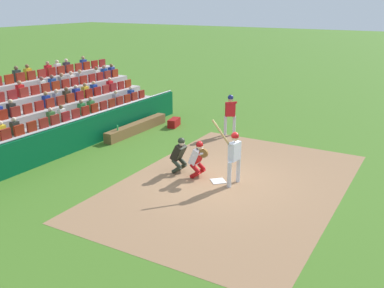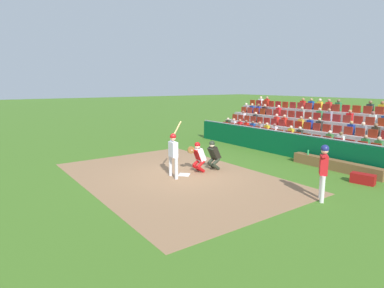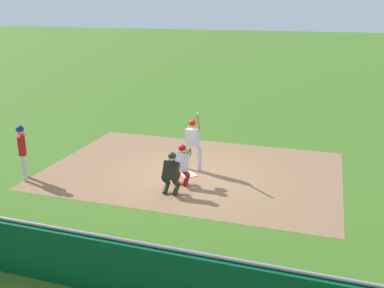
# 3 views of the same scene
# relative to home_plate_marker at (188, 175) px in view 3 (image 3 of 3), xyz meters

# --- Properties ---
(ground_plane) EXTENTS (160.00, 160.00, 0.00)m
(ground_plane) POSITION_rel_home_plate_marker_xyz_m (0.00, 0.00, -0.02)
(ground_plane) COLOR #406C20
(infield_dirt_patch) EXTENTS (9.72, 6.65, 0.01)m
(infield_dirt_patch) POSITION_rel_home_plate_marker_xyz_m (0.00, 0.50, -0.01)
(infield_dirt_patch) COLOR #916A4A
(infield_dirt_patch) RESTS_ON ground_plane
(home_plate_marker) EXTENTS (0.62, 0.62, 0.02)m
(home_plate_marker) POSITION_rel_home_plate_marker_xyz_m (0.00, 0.00, 0.00)
(home_plate_marker) COLOR white
(home_plate_marker) RESTS_ON infield_dirt_patch
(batter_at_plate) EXTENTS (0.74, 0.76, 2.15)m
(batter_at_plate) POSITION_rel_home_plate_marker_xyz_m (-0.02, 0.52, 1.07)
(batter_at_plate) COLOR silver
(batter_at_plate) RESTS_ON ground_plane
(catcher_crouching) EXTENTS (0.48, 0.72, 1.29)m
(catcher_crouching) POSITION_rel_home_plate_marker_xyz_m (0.05, -0.73, 0.70)
(catcher_crouching) COLOR #B01011
(catcher_crouching) RESTS_ON ground_plane
(home_plate_umpire) EXTENTS (0.47, 0.48, 1.28)m
(home_plate_umpire) POSITION_rel_home_plate_marker_xyz_m (-0.02, -1.49, 0.68)
(home_plate_umpire) COLOR #262D20
(home_plate_umpire) RESTS_ON ground_plane
(dugout_wall) EXTENTS (13.39, 0.24, 1.24)m
(dugout_wall) POSITION_rel_home_plate_marker_xyz_m (0.00, -6.21, 0.58)
(dugout_wall) COLOR #054E28
(dugout_wall) RESTS_ON ground_plane
(water_bottle_on_bench) EXTENTS (0.07, 0.07, 0.22)m
(water_bottle_on_bench) POSITION_rel_home_plate_marker_xyz_m (-1.75, -5.62, 0.54)
(water_bottle_on_bench) COLOR green
(water_bottle_on_bench) RESTS_ON dugout_bench
(on_deck_batter) EXTENTS (0.43, 0.52, 1.78)m
(on_deck_batter) POSITION_rel_home_plate_marker_xyz_m (-4.84, -1.93, 1.07)
(on_deck_batter) COLOR silver
(on_deck_batter) RESTS_ON ground_plane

